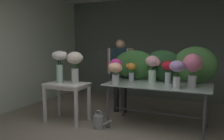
# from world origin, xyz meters

# --- Properties ---
(ground_plane) EXTENTS (8.61, 8.61, 0.00)m
(ground_plane) POSITION_xyz_m (0.00, 1.96, 0.00)
(ground_plane) COLOR gray
(wall_back) EXTENTS (5.65, 0.12, 2.76)m
(wall_back) POSITION_xyz_m (0.00, 3.91, 1.38)
(wall_back) COLOR slate
(wall_back) RESTS_ON ground
(wall_left) EXTENTS (0.12, 4.03, 2.76)m
(wall_left) POSITION_xyz_m (-2.83, 1.96, 1.38)
(wall_left) COLOR silver
(wall_left) RESTS_ON ground
(display_table_glass) EXTENTS (1.82, 0.94, 0.81)m
(display_table_glass) POSITION_xyz_m (0.48, 1.56, 0.68)
(display_table_glass) COLOR #B4C7BE
(display_table_glass) RESTS_ON ground
(side_table_white) EXTENTS (0.80, 0.54, 0.76)m
(side_table_white) POSITION_xyz_m (-1.21, 1.18, 0.65)
(side_table_white) COLOR white
(side_table_white) RESTS_ON ground
(florist) EXTENTS (0.61, 0.24, 1.61)m
(florist) POSITION_xyz_m (-0.51, 2.19, 1.00)
(florist) COLOR #232328
(florist) RESTS_ON ground
(foliage_backdrop) EXTENTS (1.96, 0.31, 0.66)m
(foliage_backdrop) POSITION_xyz_m (0.50, 1.91, 1.11)
(foliage_backdrop) COLOR #387033
(foliage_backdrop) RESTS_ON display_table_glass
(vase_blush_dahlias) EXTENTS (0.28, 0.26, 0.50)m
(vase_blush_dahlias) POSITION_xyz_m (0.34, 1.69, 1.11)
(vase_blush_dahlias) COLOR silver
(vase_blush_dahlias) RESTS_ON display_table_glass
(vase_rosy_peonies) EXTENTS (0.32, 0.30, 0.55)m
(vase_rosy_peonies) POSITION_xyz_m (1.06, 1.48, 1.15)
(vase_rosy_peonies) COLOR silver
(vase_rosy_peonies) RESTS_ON display_table_glass
(vase_sunset_stock) EXTENTS (0.19, 0.16, 0.36)m
(vase_sunset_stock) POSITION_xyz_m (-0.06, 1.66, 1.01)
(vase_sunset_stock) COLOR silver
(vase_sunset_stock) RESTS_ON display_table_glass
(vase_lilac_lilies) EXTENTS (0.25, 0.25, 0.45)m
(vase_lilac_lilies) POSITION_xyz_m (0.84, 1.28, 1.10)
(vase_lilac_lilies) COLOR silver
(vase_lilac_lilies) RESTS_ON display_table_glass
(vase_magenta_tulips) EXTENTS (0.24, 0.24, 0.44)m
(vase_magenta_tulips) POSITION_xyz_m (-0.29, 1.45, 1.07)
(vase_magenta_tulips) COLOR silver
(vase_magenta_tulips) RESTS_ON display_table_glass
(vase_peach_roses) EXTENTS (0.27, 0.24, 0.39)m
(vase_peach_roses) POSITION_xyz_m (-0.19, 1.19, 1.05)
(vase_peach_roses) COLOR silver
(vase_peach_roses) RESTS_ON display_table_glass
(vase_crimson_freesia) EXTENTS (0.22, 0.22, 0.41)m
(vase_crimson_freesia) POSITION_xyz_m (0.63, 1.69, 1.06)
(vase_crimson_freesia) COLOR silver
(vase_crimson_freesia) RESTS_ON display_table_glass
(vase_white_roses_tall) EXTENTS (0.30, 0.29, 0.62)m
(vase_white_roses_tall) POSITION_xyz_m (-1.36, 1.18, 1.17)
(vase_white_roses_tall) COLOR silver
(vase_white_roses_tall) RESTS_ON side_table_white
(vase_cream_lisianthus_tall) EXTENTS (0.34, 0.30, 0.61)m
(vase_cream_lisianthus_tall) POSITION_xyz_m (-1.04, 1.23, 1.16)
(vase_cream_lisianthus_tall) COLOR silver
(vase_cream_lisianthus_tall) RESTS_ON side_table_white
(watering_can) EXTENTS (0.35, 0.18, 0.34)m
(watering_can) POSITION_xyz_m (-0.46, 1.08, 0.13)
(watering_can) COLOR #999EA3
(watering_can) RESTS_ON ground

